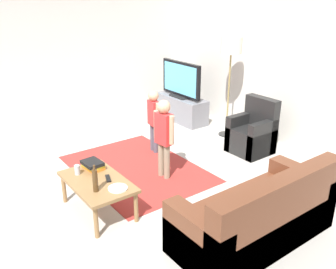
# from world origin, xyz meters

# --- Properties ---
(ground) EXTENTS (7.80, 7.80, 0.00)m
(ground) POSITION_xyz_m (0.00, 0.00, 0.00)
(ground) COLOR #B2ADA3
(wall_back) EXTENTS (6.00, 0.12, 2.70)m
(wall_back) POSITION_xyz_m (0.00, 3.00, 1.35)
(wall_back) COLOR silver
(wall_back) RESTS_ON ground
(wall_left) EXTENTS (0.12, 6.00, 2.70)m
(wall_left) POSITION_xyz_m (-3.00, 0.00, 1.35)
(wall_left) COLOR silver
(wall_left) RESTS_ON ground
(area_rug) EXTENTS (2.20, 1.60, 0.01)m
(area_rug) POSITION_xyz_m (-0.48, 0.37, 0.00)
(area_rug) COLOR #9E2D28
(area_rug) RESTS_ON ground
(tv_stand) EXTENTS (1.20, 0.44, 0.50)m
(tv_stand) POSITION_xyz_m (-1.83, 2.30, 0.24)
(tv_stand) COLOR slate
(tv_stand) RESTS_ON ground
(tv) EXTENTS (1.10, 0.28, 0.71)m
(tv) POSITION_xyz_m (-1.83, 2.28, 0.85)
(tv) COLOR black
(tv) RESTS_ON tv_stand
(couch) EXTENTS (0.80, 1.80, 0.86)m
(couch) POSITION_xyz_m (1.76, 0.49, 0.29)
(couch) COLOR brown
(couch) RESTS_ON ground
(armchair) EXTENTS (0.60, 0.60, 0.90)m
(armchair) POSITION_xyz_m (0.12, 2.26, 0.30)
(armchair) COLOR black
(armchair) RESTS_ON ground
(floor_lamp) EXTENTS (0.36, 0.36, 1.78)m
(floor_lamp) POSITION_xyz_m (-0.68, 2.45, 1.54)
(floor_lamp) COLOR #262626
(floor_lamp) RESTS_ON ground
(child_near_tv) EXTENTS (0.35, 0.17, 1.04)m
(child_near_tv) POSITION_xyz_m (-0.86, 0.95, 0.62)
(child_near_tv) COLOR #4C4C59
(child_near_tv) RESTS_ON ground
(child_center) EXTENTS (0.38, 0.18, 1.14)m
(child_center) POSITION_xyz_m (-0.03, 0.55, 0.69)
(child_center) COLOR gray
(child_center) RESTS_ON ground
(coffee_table) EXTENTS (1.00, 0.60, 0.42)m
(coffee_table) POSITION_xyz_m (0.22, -0.60, 0.37)
(coffee_table) COLOR olive
(coffee_table) RESTS_ON ground
(book_stack) EXTENTS (0.30, 0.23, 0.11)m
(book_stack) POSITION_xyz_m (-0.08, -0.51, 0.48)
(book_stack) COLOR orange
(book_stack) RESTS_ON coffee_table
(bottle) EXTENTS (0.06, 0.06, 0.32)m
(bottle) POSITION_xyz_m (0.44, -0.72, 0.56)
(bottle) COLOR #4C3319
(bottle) RESTS_ON coffee_table
(tv_remote) EXTENTS (0.18, 0.10, 0.02)m
(tv_remote) POSITION_xyz_m (0.27, -0.48, 0.43)
(tv_remote) COLOR black
(tv_remote) RESTS_ON coffee_table
(soda_can) EXTENTS (0.07, 0.07, 0.12)m
(soda_can) POSITION_xyz_m (-0.06, -0.72, 0.48)
(soda_can) COLOR silver
(soda_can) RESTS_ON coffee_table
(plate) EXTENTS (0.22, 0.22, 0.02)m
(plate) POSITION_xyz_m (0.54, -0.50, 0.43)
(plate) COLOR white
(plate) RESTS_ON coffee_table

